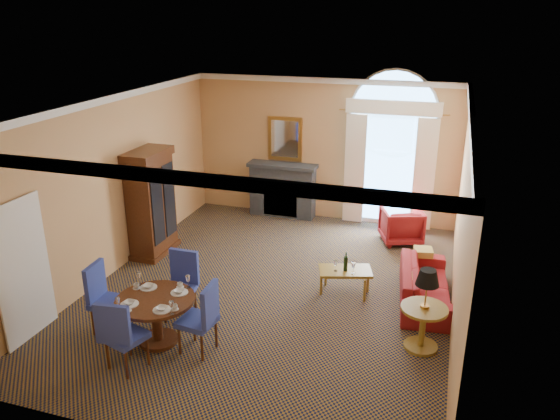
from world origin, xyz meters
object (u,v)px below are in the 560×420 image
(armoire, at_px, (151,205))
(sofa, at_px, (425,284))
(dining_table, at_px, (156,310))
(coffee_table, at_px, (345,271))
(armchair, at_px, (401,225))
(side_table, at_px, (425,302))

(armoire, bearing_deg, sofa, -3.76)
(armoire, height_order, dining_table, armoire)
(coffee_table, bearing_deg, armchair, 58.09)
(dining_table, xyz_separation_m, armchair, (2.99, 4.79, -0.17))
(armchair, xyz_separation_m, coffee_table, (-0.68, -2.54, 0.05))
(armchair, bearing_deg, side_table, 79.86)
(armchair, relative_size, side_table, 0.67)
(armoire, distance_m, sofa, 5.33)
(side_table, bearing_deg, armchair, 100.28)
(armchair, xyz_separation_m, side_table, (0.69, -3.78, 0.38))
(armoire, height_order, sofa, armoire)
(armoire, xyz_separation_m, dining_table, (1.64, -2.77, -0.48))
(sofa, relative_size, side_table, 1.64)
(coffee_table, bearing_deg, armoire, 155.51)
(dining_table, height_order, sofa, dining_table)
(side_table, bearing_deg, sofa, 92.01)
(armchair, distance_m, coffee_table, 2.63)
(dining_table, height_order, coffee_table, dining_table)
(sofa, bearing_deg, side_table, 175.94)
(dining_table, bearing_deg, sofa, 33.76)
(dining_table, height_order, armchair, dining_table)
(armoire, xyz_separation_m, armchair, (4.63, 2.02, -0.64))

